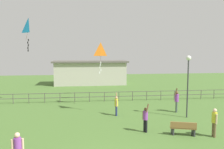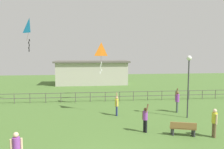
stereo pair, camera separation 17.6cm
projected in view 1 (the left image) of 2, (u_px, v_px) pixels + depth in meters
The scene contains 11 objects.
lamppost at pixel (188, 73), 17.39m from camera, with size 0.36×0.36×4.66m.
park_bench at pixel (183, 128), 13.93m from camera, with size 1.55×0.83×0.85m.
person_0 at pixel (116, 104), 18.15m from camera, with size 0.28×0.45×1.76m.
person_2 at pixel (145, 118), 14.46m from camera, with size 0.33×0.49×1.82m.
person_4 at pixel (18, 149), 9.76m from camera, with size 0.50×0.31×1.67m.
person_5 at pixel (214, 121), 13.66m from camera, with size 0.31×0.51×1.69m.
person_6 at pixel (177, 100), 19.15m from camera, with size 0.44×0.50×2.03m.
kite_1 at pixel (29, 27), 20.10m from camera, with size 0.84×0.81×2.88m.
kite_4 at pixel (101, 50), 20.76m from camera, with size 0.89×0.61×2.74m.
waterfront_railing at pixel (92, 95), 23.09m from camera, with size 36.02×0.06×0.95m.
pavilion_building at pixel (90, 72), 34.84m from camera, with size 10.85×4.14×3.49m.
Camera 1 is at (-1.21, -8.82, 5.05)m, focal length 37.75 mm.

